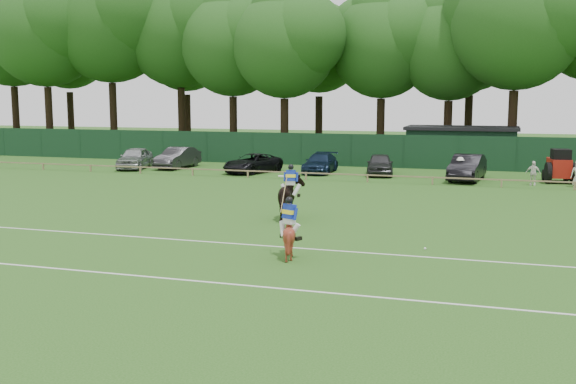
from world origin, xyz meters
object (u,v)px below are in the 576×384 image
at_px(horse_chestnut, 289,236).
at_px(spectator_mid, 533,173).
at_px(horse_dark, 291,198).
at_px(estate_black, 467,168).
at_px(sedan_silver, 135,158).
at_px(tractor, 559,167).
at_px(hatch_grey, 380,164).
at_px(polo_ball, 425,249).
at_px(sedan_navy, 320,163).
at_px(sedan_grey, 178,158).
at_px(utility_shed, 461,146).
at_px(suv_black, 253,163).
at_px(spectator_left, 460,169).

xyz_separation_m(horse_chestnut, spectator_mid, (8.56, 21.94, 0.02)).
xyz_separation_m(horse_dark, estate_black, (6.70, 16.37, -0.12)).
bearing_deg(sedan_silver, tractor, -12.91).
bearing_deg(horse_chestnut, hatch_grey, -60.51).
bearing_deg(sedan_silver, polo_ball, -55.47).
bearing_deg(tractor, sedan_navy, 169.53).
bearing_deg(spectator_mid, sedan_grey, -177.60).
relative_size(utility_shed, tractor, 3.12).
relative_size(suv_black, tractor, 1.78).
height_order(sedan_grey, spectator_left, sedan_grey).
bearing_deg(utility_shed, hatch_grey, -122.06).
xyz_separation_m(sedan_grey, utility_shed, (20.17, 7.91, 0.76)).
distance_m(horse_chestnut, sedan_navy, 25.18).
height_order(polo_ball, utility_shed, utility_shed).
height_order(spectator_left, utility_shed, utility_shed).
bearing_deg(polo_ball, sedan_grey, 133.16).
height_order(horse_dark, hatch_grey, horse_dark).
bearing_deg(horse_dark, horse_chestnut, 96.80).
bearing_deg(estate_black, horse_dark, -105.54).
height_order(estate_black, spectator_left, estate_black).
height_order(sedan_silver, suv_black, sedan_silver).
bearing_deg(horse_chestnut, sedan_grey, -29.39).
bearing_deg(sedan_navy, spectator_mid, -12.78).
bearing_deg(suv_black, utility_shed, 51.82).
distance_m(sedan_navy, utility_shed, 12.05).
bearing_deg(sedan_navy, hatch_grey, -3.44).
bearing_deg(spectator_mid, horse_chestnut, -103.17).
bearing_deg(spectator_mid, spectator_left, -179.93).
xyz_separation_m(horse_dark, sedan_grey, (-14.35, 17.65, -0.17)).
bearing_deg(hatch_grey, suv_black, 178.94).
xyz_separation_m(suv_black, polo_ball, (14.16, -20.72, -0.62)).
relative_size(suv_black, polo_ball, 53.29).
xyz_separation_m(horse_dark, sedan_navy, (-3.35, 17.78, -0.27)).
height_order(sedan_navy, estate_black, estate_black).
bearing_deg(spectator_mid, hatch_grey, 173.47).
bearing_deg(suv_black, horse_chestnut, -48.79).
height_order(suv_black, hatch_grey, hatch_grey).
height_order(suv_black, utility_shed, utility_shed).
height_order(sedan_silver, polo_ball, sedan_silver).
xyz_separation_m(sedan_grey, suv_black, (6.46, -1.27, -0.11)).
xyz_separation_m(horse_chestnut, estate_black, (4.65, 23.17, 0.10)).
distance_m(horse_dark, spectator_mid, 18.48).
distance_m(hatch_grey, spectator_left, 5.76).
xyz_separation_m(horse_chestnut, spectator_left, (4.25, 22.55, 0.05)).
relative_size(sedan_silver, spectator_mid, 3.17).
relative_size(sedan_silver, sedan_grey, 0.99).
relative_size(spectator_left, utility_shed, 0.18).
xyz_separation_m(hatch_grey, estate_black, (5.82, -1.31, 0.09)).
height_order(horse_dark, utility_shed, utility_shed).
distance_m(suv_black, spectator_mid, 18.55).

